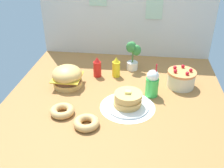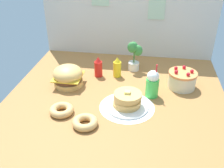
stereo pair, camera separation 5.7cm
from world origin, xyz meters
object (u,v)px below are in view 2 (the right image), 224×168
Objects in this scene: potted_plant at (134,55)px; mustard_bottle at (117,68)px; cream_soda_cup at (152,84)px; burger at (68,76)px; ketchup_bottle at (98,67)px; pancake_stack at (127,101)px; donut_pink_glaze at (62,110)px; layer_cake at (182,80)px; donut_chocolate at (85,122)px.

mustard_bottle is at bearing -131.20° from potted_plant.
mustard_bottle is 0.67× the size of cream_soda_cup.
cream_soda_cup is 0.98× the size of potted_plant.
burger is at bearing 174.53° from cream_soda_cup.
ketchup_bottle is (0.26, 0.23, 0.00)m from burger.
pancake_stack reaches higher than donut_pink_glaze.
burger is 1.06× the size of layer_cake.
pancake_stack is at bearing -133.35° from cream_soda_cup.
mustard_bottle is 0.88m from donut_chocolate.
cream_soda_cup is at bearing -144.41° from layer_cake.
mustard_bottle is (-0.67, 0.13, 0.02)m from layer_cake.
layer_cake reaches higher than pancake_stack.
burger reaches higher than donut_chocolate.
burger is 0.87× the size of potted_plant.
mustard_bottle is at bearing 6.86° from ketchup_bottle.
ketchup_bottle is 1.08× the size of donut_pink_glaze.
ketchup_bottle reaches higher than donut_pink_glaze.
burger is 1.33× the size of ketchup_bottle.
cream_soda_cup is (0.58, -0.31, 0.03)m from ketchup_bottle.
potted_plant is (-0.00, 0.75, 0.12)m from pancake_stack.
ketchup_bottle is at bearing 172.96° from layer_cake.
layer_cake is 0.36m from cream_soda_cup.
mustard_bottle is 0.66× the size of potted_plant.
potted_plant reaches higher than pancake_stack.
donut_pink_glaze is at bearing -104.12° from ketchup_bottle.
burger is 1.43× the size of donut_pink_glaze.
layer_cake is at bearing 35.59° from cream_soda_cup.
potted_plant reaches higher than layer_cake.
donut_pink_glaze is at bearing 151.02° from donut_chocolate.
layer_cake is at bearing 40.69° from pancake_stack.
layer_cake is at bearing 30.05° from donut_pink_glaze.
donut_pink_glaze is 0.27m from donut_chocolate.
pancake_stack is at bearing -25.78° from burger.
cream_soda_cup is 1.61× the size of donut_chocolate.
potted_plant reaches higher than donut_pink_glaze.
layer_cake is at bearing 42.41° from donut_chocolate.
pancake_stack is at bearing 17.71° from donut_pink_glaze.
layer_cake is at bearing 6.45° from burger.
mustard_bottle is at bearing 168.88° from layer_cake.
ketchup_bottle reaches higher than layer_cake.
donut_pink_glaze is at bearing -149.95° from layer_cake.
mustard_bottle is 1.08× the size of donut_pink_glaze.
cream_soda_cup is (-0.29, -0.21, 0.04)m from layer_cake.
mustard_bottle reaches higher than donut_pink_glaze.
ketchup_bottle is at bearing 151.33° from cream_soda_cup.
potted_plant is at bearing 90.24° from pancake_stack.
potted_plant is at bearing 147.87° from layer_cake.
donut_chocolate is at bearing -137.59° from layer_cake.
pancake_stack is 1.13× the size of cream_soda_cup.
pancake_stack is 0.59m from mustard_bottle.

